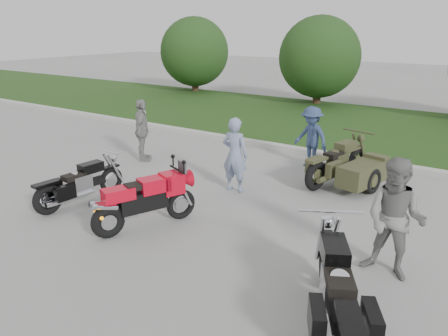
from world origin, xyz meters
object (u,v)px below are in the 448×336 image
Objects in this scene: cruiser_sidecar at (351,169)px; person_back at (142,130)px; cruiser_right at (338,296)px; cruiser_left at (77,185)px; person_grey at (395,220)px; sportbike_red at (143,199)px; person_denim at (311,137)px; person_stripe at (235,155)px.

cruiser_sidecar is 1.40× the size of person_back.
cruiser_left is at bearing 143.71° from cruiser_right.
cruiser_right is at bearing -60.63° from cruiser_sidecar.
person_back is (-6.94, 3.91, 0.34)m from cruiser_right.
person_back is at bearing 166.98° from person_grey.
cruiser_right is at bearing 11.37° from sportbike_red.
person_back reaches higher than cruiser_sidecar.
person_grey reaches higher than cruiser_left.
person_grey is 1.14× the size of person_denim.
person_back is (-3.34, 0.54, 0.00)m from person_stripe.
cruiser_right is 5.24m from cruiser_sidecar.
cruiser_sidecar is (4.38, 4.15, 0.02)m from cruiser_left.
cruiser_left is 1.33× the size of person_denim.
person_denim is (-2.90, 5.96, 0.29)m from cruiser_right.
cruiser_sidecar is at bearing 48.75° from cruiser_left.
sportbike_red is at bearing -171.54° from person_back.
cruiser_left is at bearing -168.20° from person_grey.
person_stripe is at bearing -86.98° from person_denim.
person_grey is (1.71, -3.33, 0.48)m from cruiser_sidecar.
sportbike_red is at bearing 140.59° from cruiser_right.
cruiser_right reaches higher than sportbike_red.
cruiser_left is at bearing 163.63° from person_back.
sportbike_red is 0.81× the size of cruiser_sidecar.
person_stripe is at bearing 109.12° from cruiser_right.
cruiser_left is 5.95m from cruiser_right.
person_denim is (0.70, 2.60, -0.04)m from person_stripe.
cruiser_right is 0.99× the size of cruiser_sidecar.
person_grey is at bearing 12.91° from cruiser_left.
cruiser_right is at bearing -92.99° from person_grey.
person_denim is (-3.11, 4.27, -0.11)m from person_grey.
cruiser_sidecar is 1.72m from person_denim.
person_denim is at bearing -108.43° from person_stripe.
person_grey reaches higher than cruiser_right.
person_stripe is at bearing 52.75° from cruiser_left.
cruiser_sidecar is 1.41× the size of person_stripe.
person_denim reaches higher than sportbike_red.
cruiser_left is at bearing 44.01° from person_stripe.
cruiser_right is at bearing -46.03° from person_denim.
cruiser_sidecar is 1.49× the size of person_denim.
cruiser_right is 1.38× the size of person_back.
person_back reaches higher than cruiser_left.
person_stripe is 0.92× the size of person_grey.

